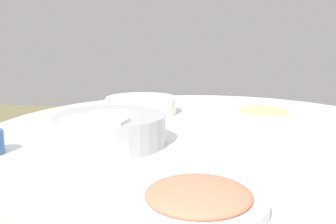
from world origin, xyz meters
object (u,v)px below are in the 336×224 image
object	(u,v)px
rice_bowl	(110,129)
soup_bowl	(141,106)
round_dining_table	(209,172)
dish_noodles	(264,113)
dish_shrimp	(198,200)

from	to	relation	value
rice_bowl	soup_bowl	distance (m)	0.39
round_dining_table	rice_bowl	xyz separation A→B (m)	(-0.24, -0.17, 0.17)
rice_bowl	dish_noodles	size ratio (longest dim) A/B	1.34
dish_shrimp	round_dining_table	bearing A→B (deg)	90.75
round_dining_table	dish_shrimp	xyz separation A→B (m)	(0.01, -0.51, 0.14)
round_dining_table	soup_bowl	distance (m)	0.37
rice_bowl	soup_bowl	size ratio (longest dim) A/B	1.04
dish_noodles	dish_shrimp	bearing A→B (deg)	-102.82
rice_bowl	dish_noodles	bearing A→B (deg)	41.60
round_dining_table	dish_shrimp	distance (m)	0.53
rice_bowl	dish_noodles	world-z (taller)	rice_bowl
round_dining_table	dish_shrimp	world-z (taller)	dish_shrimp
rice_bowl	soup_bowl	bearing A→B (deg)	91.23
dish_noodles	dish_shrimp	world-z (taller)	dish_shrimp
dish_shrimp	rice_bowl	bearing A→B (deg)	126.05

